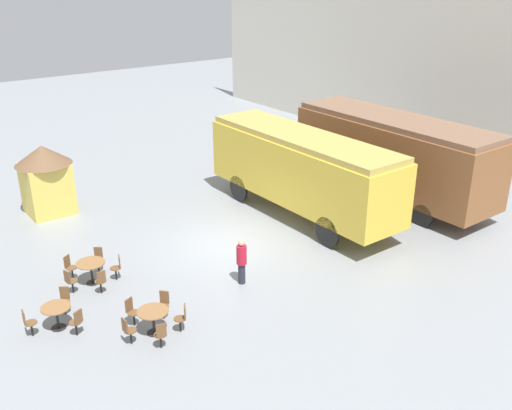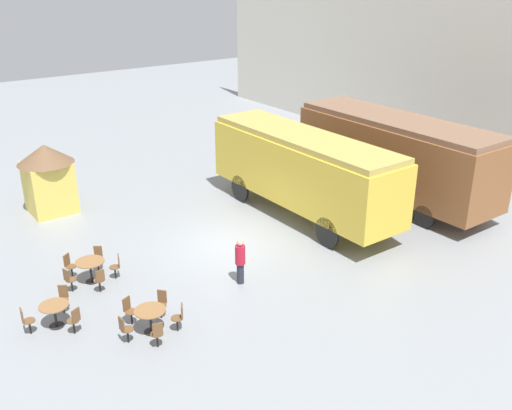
# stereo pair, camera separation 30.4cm
# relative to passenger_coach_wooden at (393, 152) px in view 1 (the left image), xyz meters

# --- Properties ---
(ground_plane) EXTENTS (80.00, 80.00, 0.00)m
(ground_plane) POSITION_rel_passenger_coach_wooden_xyz_m (-0.55, -8.74, -2.17)
(ground_plane) COLOR gray
(backdrop_wall) EXTENTS (44.00, 0.15, 9.00)m
(backdrop_wall) POSITION_rel_passenger_coach_wooden_xyz_m (-0.55, 7.07, 2.33)
(backdrop_wall) COLOR beige
(backdrop_wall) RESTS_ON ground_plane
(passenger_coach_wooden) EXTENTS (9.72, 2.86, 3.76)m
(passenger_coach_wooden) POSITION_rel_passenger_coach_wooden_xyz_m (0.00, 0.00, 0.00)
(passenger_coach_wooden) COLOR brown
(passenger_coach_wooden) RESTS_ON ground_plane
(passenger_coach_vintage) EXTENTS (9.56, 2.50, 3.55)m
(passenger_coach_vintage) POSITION_rel_passenger_coach_wooden_xyz_m (-0.97, -4.57, -0.03)
(passenger_coach_vintage) COLOR gold
(passenger_coach_vintage) RESTS_ON ground_plane
(cafe_table_near) EXTENTS (0.86, 0.86, 0.73)m
(cafe_table_near) POSITION_rel_passenger_coach_wooden_xyz_m (1.00, -15.73, -1.60)
(cafe_table_near) COLOR black
(cafe_table_near) RESTS_ON ground_plane
(cafe_table_mid) EXTENTS (0.91, 0.91, 0.75)m
(cafe_table_mid) POSITION_rel_passenger_coach_wooden_xyz_m (2.92, -13.60, -1.57)
(cafe_table_mid) COLOR black
(cafe_table_mid) RESTS_ON ground_plane
(cafe_table_far) EXTENTS (0.96, 0.96, 0.78)m
(cafe_table_far) POSITION_rel_passenger_coach_wooden_xyz_m (-0.87, -13.91, -1.54)
(cafe_table_far) COLOR black
(cafe_table_far) RESTS_ON ground_plane
(cafe_chair_0) EXTENTS (0.40, 0.40, 0.87)m
(cafe_chair_0) POSITION_rel_passenger_coach_wooden_xyz_m (0.35, -15.26, -1.66)
(cafe_chair_0) COLOR black
(cafe_chair_0) RESTS_ON ground_plane
(cafe_chair_1) EXTENTS (0.36, 0.37, 0.87)m
(cafe_chair_1) POSITION_rel_passenger_coach_wooden_xyz_m (0.92, -16.53, -1.66)
(cafe_chair_1) COLOR black
(cafe_chair_1) RESTS_ON ground_plane
(cafe_chair_2) EXTENTS (0.40, 0.38, 0.87)m
(cafe_chair_2) POSITION_rel_passenger_coach_wooden_xyz_m (1.73, -15.40, -1.66)
(cafe_chair_2) COLOR black
(cafe_chair_2) RESTS_ON ground_plane
(cafe_chair_3) EXTENTS (0.39, 0.38, 0.87)m
(cafe_chair_3) POSITION_rel_passenger_coach_wooden_xyz_m (2.16, -13.91, -1.66)
(cafe_chair_3) COLOR black
(cafe_chair_3) RESTS_ON ground_plane
(cafe_chair_4) EXTENTS (0.36, 0.36, 0.87)m
(cafe_chair_4) POSITION_rel_passenger_coach_wooden_xyz_m (2.99, -14.42, -1.66)
(cafe_chair_4) COLOR black
(cafe_chair_4) RESTS_ON ground_plane
(cafe_chair_5) EXTENTS (0.38, 0.36, 0.87)m
(cafe_chair_5) POSITION_rel_passenger_coach_wooden_xyz_m (3.73, -13.79, -1.66)
(cafe_chair_5) COLOR black
(cafe_chair_5) RESTS_ON ground_plane
(cafe_chair_6) EXTENTS (0.39, 0.40, 0.87)m
(cafe_chair_6) POSITION_rel_passenger_coach_wooden_xyz_m (3.36, -12.89, -1.66)
(cafe_chair_6) COLOR black
(cafe_chair_6) RESTS_ON ground_plane
(cafe_chair_7) EXTENTS (0.40, 0.41, 0.87)m
(cafe_chair_7) POSITION_rel_passenger_coach_wooden_xyz_m (2.39, -12.97, -1.66)
(cafe_chair_7) COLOR black
(cafe_chair_7) RESTS_ON ground_plane
(cafe_chair_8) EXTENTS (0.40, 0.40, 0.87)m
(cafe_chair_8) POSITION_rel_passenger_coach_wooden_xyz_m (-1.58, -14.39, -1.66)
(cafe_chair_8) COLOR black
(cafe_chair_8) RESTS_ON ground_plane
(cafe_chair_9) EXTENTS (0.37, 0.39, 0.87)m
(cafe_chair_9) POSITION_rel_passenger_coach_wooden_xyz_m (-0.63, -14.73, -1.66)
(cafe_chair_9) COLOR black
(cafe_chair_9) RESTS_ON ground_plane
(cafe_chair_10) EXTENTS (0.36, 0.36, 0.87)m
(cafe_chair_10) POSITION_rel_passenger_coach_wooden_xyz_m (-0.02, -13.94, -1.66)
(cafe_chair_10) COLOR black
(cafe_chair_10) RESTS_ON ground_plane
(cafe_chair_11) EXTENTS (0.37, 0.39, 0.87)m
(cafe_chair_11) POSITION_rel_passenger_coach_wooden_xyz_m (-0.58, -13.11, -1.66)
(cafe_chair_11) COLOR black
(cafe_chair_11) RESTS_ON ground_plane
(cafe_chair_12) EXTENTS (0.40, 0.40, 0.87)m
(cafe_chair_12) POSITION_rel_passenger_coach_wooden_xyz_m (-1.55, -13.39, -1.66)
(cafe_chair_12) COLOR black
(cafe_chair_12) RESTS_ON ground_plane
(visitor_person) EXTENTS (0.34, 0.34, 1.60)m
(visitor_person) POSITION_rel_passenger_coach_wooden_xyz_m (2.15, -9.91, -1.31)
(visitor_person) COLOR #262633
(visitor_person) RESTS_ON ground_plane
(ticket_kiosk) EXTENTS (2.34, 2.34, 3.00)m
(ticket_kiosk) POSITION_rel_passenger_coach_wooden_xyz_m (-7.70, -13.01, -0.50)
(ticket_kiosk) COLOR #DBC151
(ticket_kiosk) RESTS_ON ground_plane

